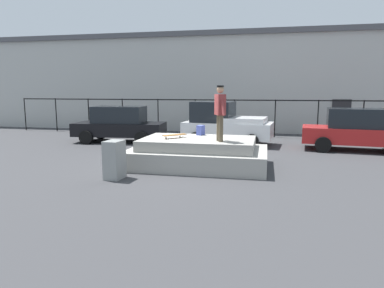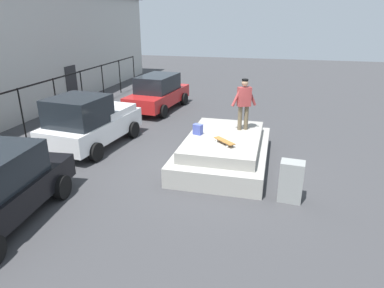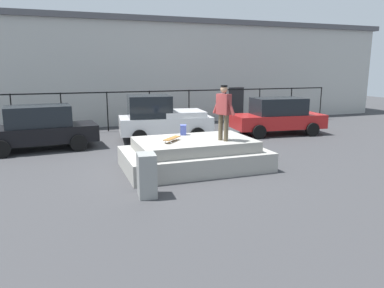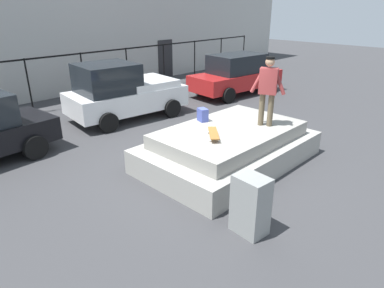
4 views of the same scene
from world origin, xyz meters
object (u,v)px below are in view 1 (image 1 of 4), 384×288
(car_black_sedan_near, at_px, (120,124))
(utility_box, at_px, (114,160))
(backpack, at_px, (201,130))
(car_white_pickup_mid, at_px, (225,124))
(skateboarder, at_px, (220,109))
(car_red_sedan_far, at_px, (358,130))
(skateboard, at_px, (174,135))

(car_black_sedan_near, height_order, utility_box, car_black_sedan_near)
(backpack, xyz_separation_m, car_white_pickup_mid, (0.36, 4.13, -0.15))
(skateboarder, relative_size, car_red_sedan_far, 0.38)
(skateboarder, distance_m, car_red_sedan_far, 7.12)
(car_black_sedan_near, distance_m, car_white_pickup_mid, 5.08)
(skateboard, relative_size, car_white_pickup_mid, 0.17)
(car_black_sedan_near, xyz_separation_m, car_red_sedan_far, (10.69, -0.22, 0.01))
(skateboard, relative_size, car_black_sedan_near, 0.17)
(skateboarder, height_order, backpack, skateboarder)
(backpack, distance_m, car_white_pickup_mid, 4.15)
(skateboarder, distance_m, car_white_pickup_mid, 5.59)
(skateboarder, relative_size, backpack, 5.03)
(skateboard, height_order, car_white_pickup_mid, car_white_pickup_mid)
(backpack, relative_size, car_red_sedan_far, 0.08)
(car_red_sedan_far, bearing_deg, skateboard, -146.25)
(car_red_sedan_far, bearing_deg, car_white_pickup_mid, 173.43)
(backpack, height_order, car_black_sedan_near, car_black_sedan_near)
(car_white_pickup_mid, height_order, car_red_sedan_far, car_white_pickup_mid)
(skateboard, xyz_separation_m, backpack, (0.69, 0.98, 0.07))
(car_white_pickup_mid, xyz_separation_m, car_red_sedan_far, (5.62, -0.65, -0.08))
(skateboard, bearing_deg, backpack, 54.72)
(backpack, height_order, utility_box, backpack)
(skateboarder, bearing_deg, backpack, 122.31)
(car_black_sedan_near, bearing_deg, car_red_sedan_far, -1.17)
(skateboarder, relative_size, skateboard, 2.32)
(car_red_sedan_far, bearing_deg, car_black_sedan_near, 178.83)
(skateboard, distance_m, car_white_pickup_mid, 5.22)
(car_black_sedan_near, relative_size, utility_box, 4.04)
(car_black_sedan_near, height_order, car_red_sedan_far, car_red_sedan_far)
(car_black_sedan_near, bearing_deg, car_white_pickup_mid, 4.83)
(car_white_pickup_mid, distance_m, utility_box, 7.45)
(backpack, xyz_separation_m, car_black_sedan_near, (-4.70, 3.70, -0.24))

